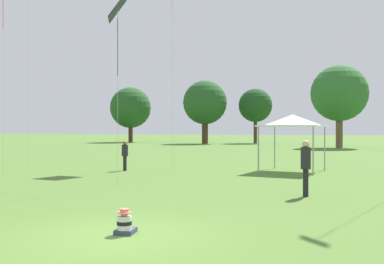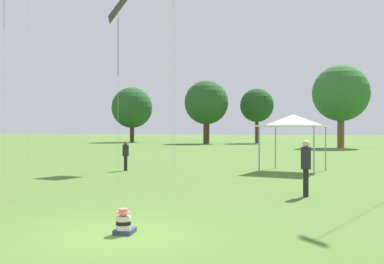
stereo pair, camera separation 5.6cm
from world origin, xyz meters
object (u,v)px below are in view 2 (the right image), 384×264
(distant_tree_0, at_px, (257,106))
(distant_tree_3, at_px, (132,108))
(seated_toddler, at_px, (124,224))
(kite_3, at_px, (118,12))
(canopy_tent, at_px, (293,121))
(distant_tree_1, at_px, (206,103))
(person_standing_1, at_px, (306,162))
(person_standing_0, at_px, (126,153))
(distant_tree_2, at_px, (341,93))

(distant_tree_0, xyz_separation_m, distant_tree_3, (-20.24, -0.66, -0.08))
(seated_toddler, bearing_deg, kite_3, 111.08)
(kite_3, distance_m, distant_tree_3, 56.15)
(kite_3, relative_size, distant_tree_0, 0.88)
(seated_toddler, height_order, canopy_tent, canopy_tent)
(distant_tree_1, bearing_deg, kite_3, -78.33)
(distant_tree_0, bearing_deg, distant_tree_1, -151.16)
(person_standing_1, bearing_deg, distant_tree_1, -104.96)
(person_standing_0, bearing_deg, canopy_tent, 118.45)
(distant_tree_0, bearing_deg, kite_3, -86.60)
(person_standing_1, relative_size, kite_3, 0.25)
(kite_3, bearing_deg, distant_tree_3, -135.58)
(person_standing_0, height_order, person_standing_1, person_standing_1)
(canopy_tent, distance_m, distant_tree_1, 43.22)
(person_standing_1, xyz_separation_m, distant_tree_3, (-30.32, 51.69, 4.48))
(distant_tree_1, distance_m, distant_tree_2, 20.84)
(canopy_tent, bearing_deg, seated_toddler, -98.48)
(canopy_tent, bearing_deg, distant_tree_3, 124.08)
(person_standing_1, xyz_separation_m, distant_tree_2, (1.69, 39.19, 5.12))
(person_standing_1, distance_m, canopy_tent, 8.69)
(seated_toddler, relative_size, person_standing_0, 0.35)
(distant_tree_2, bearing_deg, distant_tree_1, 153.23)
(person_standing_1, relative_size, distant_tree_3, 0.20)
(person_standing_0, height_order, canopy_tent, canopy_tent)
(person_standing_1, bearing_deg, seated_toddler, 28.42)
(seated_toddler, bearing_deg, distant_tree_3, 108.34)
(person_standing_0, bearing_deg, kite_3, 37.54)
(person_standing_0, bearing_deg, distant_tree_0, -165.01)
(canopy_tent, height_order, distant_tree_2, distant_tree_2)
(kite_3, xyz_separation_m, distant_tree_0, (-3.07, 51.73, -0.98))
(person_standing_0, height_order, distant_tree_0, distant_tree_0)
(seated_toddler, distance_m, distant_tree_0, 59.39)
(distant_tree_3, bearing_deg, distant_tree_2, -21.32)
(kite_3, relative_size, distant_tree_2, 0.77)
(distant_tree_1, height_order, distant_tree_3, distant_tree_1)
(distant_tree_1, xyz_separation_m, distant_tree_3, (-13.41, 3.11, -0.40))
(distant_tree_2, height_order, distant_tree_3, distant_tree_2)
(person_standing_1, height_order, distant_tree_3, distant_tree_3)
(person_standing_0, xyz_separation_m, distant_tree_0, (-0.59, 45.97, 4.75))
(canopy_tent, xyz_separation_m, distant_tree_3, (-29.22, 43.19, 3.00))
(person_standing_0, xyz_separation_m, distant_tree_1, (-7.43, 42.21, 5.08))
(distant_tree_1, height_order, distant_tree_2, distant_tree_2)
(distant_tree_1, xyz_separation_m, distant_tree_2, (18.61, -9.39, 0.23))
(person_standing_0, bearing_deg, seated_toddler, 39.98)
(distant_tree_0, distance_m, distant_tree_1, 7.81)
(person_standing_0, relative_size, distant_tree_0, 0.19)
(distant_tree_1, relative_size, distant_tree_2, 0.98)
(distant_tree_3, bearing_deg, canopy_tent, -55.92)
(person_standing_1, xyz_separation_m, kite_3, (-7.01, 0.61, 5.54))
(person_standing_1, relative_size, distant_tree_1, 0.20)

